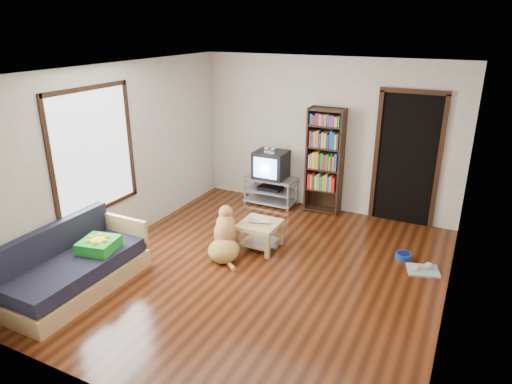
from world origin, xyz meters
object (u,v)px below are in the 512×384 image
at_px(green_cushion, 99,245).
at_px(tv_stand, 271,189).
at_px(bookshelf, 325,156).
at_px(laptop, 259,223).
at_px(grey_rag, 423,271).
at_px(coffee_table, 260,230).
at_px(dog, 225,239).
at_px(dog_bowl, 403,256).
at_px(crt_tv, 271,164).
at_px(sofa, 75,270).

bearing_deg(green_cushion, tv_stand, 64.08).
height_order(green_cushion, bookshelf, bookshelf).
bearing_deg(laptop, tv_stand, 96.03).
bearing_deg(grey_rag, coffee_table, -171.22).
distance_m(laptop, dog, 0.54).
relative_size(laptop, bookshelf, 0.18).
distance_m(green_cushion, laptop, 2.18).
distance_m(grey_rag, bookshelf, 2.53).
height_order(dog_bowl, bookshelf, bookshelf).
bearing_deg(crt_tv, coffee_table, -70.85).
relative_size(grey_rag, tv_stand, 0.44).
bearing_deg(grey_rag, dog, -163.37).
xyz_separation_m(green_cushion, grey_rag, (3.67, 2.02, -0.48)).
xyz_separation_m(green_cushion, coffee_table, (1.43, 1.68, -0.21)).
xyz_separation_m(bookshelf, coffee_table, (-0.37, -1.74, -0.72)).
distance_m(grey_rag, tv_stand, 3.12).
xyz_separation_m(crt_tv, bookshelf, (0.95, 0.07, 0.26)).
bearing_deg(dog, sofa, -127.91).
height_order(green_cushion, dog, dog).
xyz_separation_m(tv_stand, coffee_table, (0.58, -1.65, 0.01)).
relative_size(crt_tv, bookshelf, 0.32).
relative_size(dog_bowl, grey_rag, 0.55).
height_order(green_cushion, crt_tv, crt_tv).
bearing_deg(green_cushion, bookshelf, 50.65).
xyz_separation_m(laptop, bookshelf, (0.37, 1.77, 0.59)).
xyz_separation_m(coffee_table, dog, (-0.34, -0.42, -0.02)).
distance_m(grey_rag, crt_tv, 3.20).
relative_size(sofa, coffee_table, 3.27).
relative_size(dog_bowl, sofa, 0.12).
relative_size(laptop, dog, 0.41).
relative_size(laptop, dog_bowl, 1.45).
distance_m(laptop, sofa, 2.50).
relative_size(grey_rag, crt_tv, 0.69).
bearing_deg(bookshelf, tv_stand, -174.37).
bearing_deg(coffee_table, crt_tv, 109.15).
distance_m(grey_rag, coffee_table, 2.29).
relative_size(tv_stand, bookshelf, 0.50).
bearing_deg(coffee_table, laptop, -90.00).
relative_size(green_cushion, grey_rag, 1.06).
bearing_deg(tv_stand, sofa, -105.02).
relative_size(laptop, tv_stand, 0.36).
relative_size(dog_bowl, tv_stand, 0.24).
xyz_separation_m(bookshelf, dog, (-0.71, -2.16, -0.74)).
relative_size(tv_stand, dog, 1.15).
xyz_separation_m(green_cushion, crt_tv, (0.85, 3.34, 0.25)).
relative_size(dog_bowl, coffee_table, 0.40).
bearing_deg(crt_tv, laptop, -71.17).
xyz_separation_m(green_cushion, sofa, (-0.12, -0.31, -0.23)).
relative_size(crt_tv, dog, 0.74).
height_order(laptop, dog_bowl, laptop).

